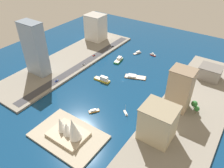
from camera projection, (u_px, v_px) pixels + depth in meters
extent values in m
plane|color=navy|center=(123.00, 80.00, 287.03)|extent=(440.00, 440.00, 0.00)
cube|color=gray|center=(194.00, 106.00, 242.74)|extent=(70.00, 240.00, 2.43)
cube|color=gray|center=(71.00, 60.00, 329.93)|extent=(70.00, 240.00, 2.43)
cube|color=#A89E89|center=(68.00, 136.00, 207.16)|extent=(68.69, 45.32, 2.00)
cube|color=#38383D|center=(83.00, 64.00, 317.87)|extent=(11.94, 228.00, 0.15)
cube|color=#2D8C4C|center=(118.00, 61.00, 328.01)|extent=(10.54, 20.44, 2.55)
cone|color=#2D8C4C|center=(116.00, 64.00, 320.31)|extent=(2.63, 2.63, 2.30)
cube|color=white|center=(119.00, 58.00, 328.84)|extent=(6.18, 8.58, 3.28)
cube|color=beige|center=(118.00, 60.00, 327.25)|extent=(10.12, 19.62, 0.10)
cube|color=orange|center=(94.00, 111.00, 236.35)|extent=(9.86, 11.61, 1.37)
cone|color=orange|center=(99.00, 110.00, 238.04)|extent=(1.72, 1.72, 1.23)
cube|color=white|center=(93.00, 110.00, 235.28)|extent=(5.80, 6.63, 1.75)
cube|color=beige|center=(94.00, 111.00, 235.93)|extent=(9.46, 11.15, 0.10)
cube|color=brown|center=(135.00, 77.00, 291.92)|extent=(29.91, 18.83, 1.21)
cone|color=brown|center=(146.00, 79.00, 289.07)|extent=(1.40, 1.40, 1.08)
cube|color=white|center=(132.00, 76.00, 291.95)|extent=(12.60, 10.78, 1.89)
cube|color=beige|center=(135.00, 77.00, 291.55)|extent=(28.71, 18.08, 0.10)
cube|color=white|center=(125.00, 113.00, 234.07)|extent=(8.14, 7.38, 1.13)
cone|color=white|center=(124.00, 110.00, 237.65)|extent=(1.43, 1.43, 1.01)
cube|color=white|center=(126.00, 113.00, 232.51)|extent=(4.41, 4.04, 1.03)
cube|color=beige|center=(126.00, 113.00, 233.72)|extent=(7.82, 7.08, 0.10)
cylinder|color=silver|center=(126.00, 109.00, 230.91)|extent=(0.24, 0.24, 11.04)
cube|color=red|center=(153.00, 55.00, 343.83)|extent=(9.38, 4.13, 1.70)
cone|color=red|center=(156.00, 56.00, 341.18)|extent=(1.68, 1.68, 1.53)
cube|color=white|center=(153.00, 54.00, 342.92)|extent=(3.75, 2.48, 2.37)
cube|color=beige|center=(153.00, 55.00, 343.31)|extent=(9.01, 3.97, 0.10)
cube|color=#999EA3|center=(137.00, 53.00, 349.50)|extent=(8.97, 14.89, 1.23)
cone|color=#999EA3|center=(134.00, 54.00, 345.95)|extent=(1.42, 1.42, 1.11)
cube|color=white|center=(138.00, 52.00, 349.43)|extent=(5.48, 7.46, 2.24)
cube|color=beige|center=(137.00, 53.00, 349.12)|extent=(8.61, 14.30, 0.10)
cube|color=yellow|center=(102.00, 80.00, 285.12)|extent=(22.23, 7.32, 2.50)
cone|color=yellow|center=(95.00, 77.00, 290.11)|extent=(2.37, 2.37, 2.25)
cube|color=white|center=(104.00, 78.00, 281.57)|extent=(10.55, 5.10, 4.93)
cube|color=beige|center=(102.00, 79.00, 284.37)|extent=(21.35, 7.03, 0.10)
cube|color=silver|center=(96.00, 28.00, 378.43)|extent=(30.66, 27.13, 43.36)
cube|color=#9D9992|center=(95.00, 15.00, 365.74)|extent=(31.88, 28.21, 0.80)
cube|color=tan|center=(180.00, 89.00, 226.55)|extent=(23.12, 19.61, 46.89)
cube|color=#7C6B55|center=(184.00, 70.00, 212.84)|extent=(24.04, 20.40, 0.80)
cube|color=gray|center=(210.00, 73.00, 282.61)|extent=(26.30, 22.75, 15.98)
cube|color=slate|center=(212.00, 67.00, 277.78)|extent=(27.35, 23.66, 0.80)
cube|color=#C6B793|center=(158.00, 123.00, 195.28)|extent=(29.44, 25.94, 34.55)
cube|color=gray|center=(160.00, 108.00, 185.12)|extent=(30.62, 26.97, 0.80)
cube|color=#8C9EB2|center=(35.00, 49.00, 278.44)|extent=(30.19, 16.42, 69.93)
cube|color=slate|center=(29.00, 22.00, 258.11)|extent=(31.40, 17.08, 0.80)
cylinder|color=black|center=(84.00, 64.00, 315.34)|extent=(0.26, 0.64, 0.64)
cylinder|color=black|center=(84.00, 65.00, 314.59)|extent=(0.26, 0.64, 0.64)
cylinder|color=black|center=(82.00, 65.00, 312.97)|extent=(0.26, 0.64, 0.64)
cylinder|color=black|center=(83.00, 66.00, 312.23)|extent=(0.26, 0.64, 0.64)
cube|color=white|center=(83.00, 65.00, 313.60)|extent=(1.86, 5.12, 0.83)
cube|color=#262D38|center=(83.00, 65.00, 313.04)|extent=(1.61, 2.88, 0.53)
cylinder|color=black|center=(110.00, 48.00, 360.04)|extent=(0.27, 0.65, 0.64)
cylinder|color=black|center=(111.00, 48.00, 359.28)|extent=(0.27, 0.65, 0.64)
cylinder|color=black|center=(109.00, 49.00, 358.02)|extent=(0.27, 0.65, 0.64)
cylinder|color=black|center=(110.00, 49.00, 357.26)|extent=(0.27, 0.65, 0.64)
cube|color=#B7B7BC|center=(110.00, 48.00, 358.49)|extent=(1.90, 4.43, 0.74)
cube|color=#262D38|center=(110.00, 48.00, 357.99)|extent=(1.63, 2.50, 0.51)
cylinder|color=black|center=(57.00, 80.00, 281.66)|extent=(0.27, 0.65, 0.64)
cylinder|color=black|center=(58.00, 81.00, 280.89)|extent=(0.27, 0.65, 0.64)
cylinder|color=black|center=(55.00, 81.00, 279.49)|extent=(0.27, 0.65, 0.64)
cylinder|color=black|center=(56.00, 82.00, 278.72)|extent=(0.27, 0.65, 0.64)
cube|color=blue|center=(57.00, 81.00, 280.01)|extent=(1.91, 4.72, 0.82)
cube|color=#262D38|center=(56.00, 80.00, 279.44)|extent=(1.64, 2.66, 0.61)
cylinder|color=black|center=(113.00, 46.00, 366.20)|extent=(0.26, 0.64, 0.64)
cylinder|color=black|center=(114.00, 46.00, 365.41)|extent=(0.26, 0.64, 0.64)
cylinder|color=black|center=(112.00, 47.00, 364.10)|extent=(0.26, 0.64, 0.64)
cylinder|color=black|center=(113.00, 47.00, 363.31)|extent=(0.26, 0.64, 0.64)
cube|color=black|center=(113.00, 46.00, 364.61)|extent=(2.01, 4.44, 0.71)
cube|color=#262D38|center=(113.00, 46.00, 364.07)|extent=(1.74, 2.49, 0.64)
cylinder|color=black|center=(94.00, 56.00, 336.52)|extent=(0.28, 0.65, 0.64)
cylinder|color=black|center=(93.00, 56.00, 337.33)|extent=(0.28, 0.65, 0.64)
cylinder|color=black|center=(95.00, 55.00, 338.44)|extent=(0.28, 0.65, 0.64)
cylinder|color=black|center=(94.00, 55.00, 339.25)|extent=(0.28, 0.65, 0.64)
cube|color=red|center=(94.00, 55.00, 337.69)|extent=(2.02, 4.28, 0.87)
cube|color=#262D38|center=(94.00, 55.00, 337.42)|extent=(1.72, 2.42, 0.56)
cylinder|color=black|center=(85.00, 64.00, 310.62)|extent=(0.18, 0.18, 5.50)
cube|color=black|center=(85.00, 62.00, 308.75)|extent=(0.36, 0.36, 1.00)
sphere|color=red|center=(85.00, 62.00, 308.55)|extent=(0.24, 0.24, 0.24)
sphere|color=yellow|center=(85.00, 62.00, 308.75)|extent=(0.24, 0.24, 0.24)
sphere|color=green|center=(85.00, 63.00, 308.95)|extent=(0.24, 0.24, 0.24)
cube|color=#BCAD93|center=(68.00, 134.00, 205.72)|extent=(35.93, 26.70, 3.00)
cone|color=white|center=(73.00, 129.00, 194.66)|extent=(14.58, 11.91, 23.12)
cone|color=white|center=(67.00, 128.00, 201.20)|extent=(11.77, 10.57, 13.71)
cone|color=white|center=(61.00, 124.00, 204.47)|extent=(11.79, 9.11, 15.51)
cylinder|color=brown|center=(193.00, 107.00, 235.91)|extent=(0.50, 0.50, 4.22)
sphere|color=#2D7233|center=(194.00, 104.00, 233.14)|extent=(6.77, 6.77, 6.77)
cylinder|color=brown|center=(196.00, 112.00, 229.77)|extent=(0.50, 0.50, 4.24)
sphere|color=#2D7233|center=(197.00, 109.00, 227.24)|extent=(5.71, 5.71, 5.71)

